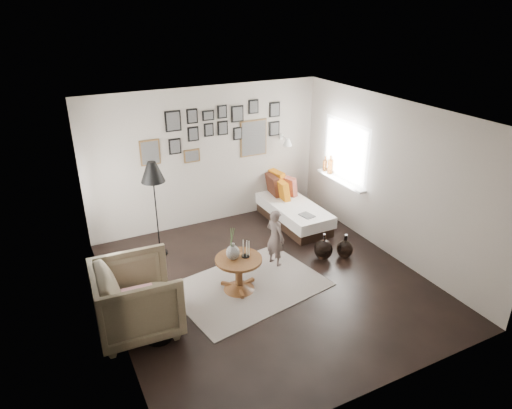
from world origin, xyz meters
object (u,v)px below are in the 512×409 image
pedestal_table (239,275)px  daybed (291,209)px  floor_lamp (153,175)px  armchair (137,298)px  demijohn_large (323,249)px  vase (233,250)px  demijohn_small (345,249)px  child (275,238)px  magazine_basket (158,324)px

pedestal_table → daybed: (1.87, 1.64, 0.01)m
pedestal_table → floor_lamp: floor_lamp is taller
armchair → demijohn_large: (3.15, 0.38, -0.30)m
vase → demijohn_small: 2.12m
armchair → floor_lamp: (0.77, 1.78, 0.95)m
demijohn_large → child: bearing=164.2°
vase → floor_lamp: floor_lamp is taller
armchair → child: child is taller
armchair → floor_lamp: floor_lamp is taller
magazine_basket → demijohn_large: size_ratio=0.92×
pedestal_table → demijohn_small: pedestal_table is taller
armchair → pedestal_table: bearing=-79.2°
vase → child: bearing=22.6°
pedestal_table → armchair: (-1.53, -0.21, 0.23)m
demijohn_large → floor_lamp: bearing=149.6°
daybed → armchair: armchair is taller
vase → armchair: bearing=-171.1°
armchair → demijohn_small: size_ratio=2.47×
vase → armchair: vase is taller
demijohn_small → demijohn_large: bearing=161.1°
armchair → demijohn_large: bearing=-80.1°
daybed → floor_lamp: size_ratio=1.11×
daybed → child: bearing=-130.7°
daybed → floor_lamp: 2.87m
pedestal_table → demijohn_small: (1.97, 0.05, -0.09)m
magazine_basket → child: (2.19, 0.89, 0.27)m
daybed → magazine_basket: (-3.23, -2.13, -0.05)m
demijohn_large → child: 0.88m
daybed → magazine_basket: daybed is taller
demijohn_large → vase: bearing=-174.8°
vase → child: size_ratio=0.51×
armchair → magazine_basket: (0.16, -0.29, -0.26)m
magazine_basket → demijohn_small: 3.38m
pedestal_table → armchair: size_ratio=0.66×
demijohn_large → demijohn_small: demijohn_large is taller
vase → child: 1.01m
floor_lamp → demijohn_small: 3.37m
armchair → floor_lamp: size_ratio=0.63×
demijohn_small → daybed: bearing=93.8°
daybed → demijohn_small: 1.59m
daybed → floor_lamp: bearing=-179.3°
armchair → floor_lamp: 2.16m
floor_lamp → demijohn_small: size_ratio=3.89×
vase → armchair: (-1.45, -0.23, -0.22)m
floor_lamp → demijohn_small: (2.73, -1.52, -1.26)m
floor_lamp → child: size_ratio=1.71×
pedestal_table → armchair: armchair is taller
armchair → magazine_basket: 0.42m
vase → magazine_basket: vase is taller
child → magazine_basket: bearing=94.0°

